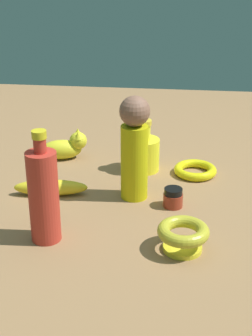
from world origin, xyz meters
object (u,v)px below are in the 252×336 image
object	(u,v)px
bangle	(195,170)
nail_polish_jar	(173,198)
bottle_tall	(44,195)
person_figure_adult	(134,147)
bottle_short	(143,152)
bowl	(183,234)
banana	(51,188)
cat_figurine	(65,147)

from	to	relation	value
bangle	nail_polish_jar	world-z (taller)	nail_polish_jar
bangle	bottle_tall	size ratio (longest dim) A/B	0.48
bottle_tall	person_figure_adult	size ratio (longest dim) A/B	0.95
bottle_short	bowl	xyz separation A→B (m)	(-0.38, -0.11, -0.02)
banana	bangle	bearing A→B (deg)	-161.68
cat_figurine	banana	bearing A→B (deg)	-175.86
nail_polish_jar	banana	size ratio (longest dim) A/B	0.26
nail_polish_jar	cat_figurine	distance (m)	0.40
cat_figurine	bottle_tall	size ratio (longest dim) A/B	0.63
bangle	banana	size ratio (longest dim) A/B	0.63
nail_polish_jar	cat_figurine	xyz separation A→B (m)	(0.25, 0.31, 0.01)
bottle_tall	nail_polish_jar	bearing A→B (deg)	-55.96
nail_polish_jar	bowl	xyz separation A→B (m)	(-0.18, -0.03, 0.01)
person_figure_adult	bottle_short	bearing A→B (deg)	-2.81
bowl	person_figure_adult	xyz separation A→B (m)	(0.22, 0.12, 0.09)
banana	person_figure_adult	distance (m)	0.23
bottle_short	bowl	bearing A→B (deg)	-163.57
banana	bowl	size ratio (longest dim) A/B	1.73
cat_figurine	person_figure_adult	distance (m)	0.32
nail_polish_jar	bottle_short	xyz separation A→B (m)	(0.20, 0.09, 0.03)
nail_polish_jar	banana	distance (m)	0.29
bottle_short	cat_figurine	size ratio (longest dim) A/B	0.94
cat_figurine	bowl	size ratio (longest dim) A/B	1.45
nail_polish_jar	bottle_tall	size ratio (longest dim) A/B	0.19
cat_figurine	person_figure_adult	xyz separation A→B (m)	(-0.21, -0.22, 0.09)
bottle_tall	bottle_short	bearing A→B (deg)	-24.40
bangle	nail_polish_jar	xyz separation A→B (m)	(-0.19, 0.05, 0.01)
bangle	bottle_tall	distance (m)	0.48
nail_polish_jar	person_figure_adult	xyz separation A→B (m)	(0.04, 0.09, 0.11)
person_figure_adult	bangle	bearing A→B (deg)	-44.72
cat_figurine	bottle_tall	bearing A→B (deg)	-172.20
cat_figurine	bowl	bearing A→B (deg)	-141.94
bowl	bottle_short	bearing A→B (deg)	16.43
person_figure_adult	bowl	bearing A→B (deg)	-151.26
bottle_short	bottle_tall	size ratio (longest dim) A/B	0.59
bottle_short	bottle_tall	distance (m)	0.41
cat_figurine	bowl	xyz separation A→B (m)	(-0.43, -0.34, 0.00)
banana	bottle_short	distance (m)	0.27
nail_polish_jar	person_figure_adult	world-z (taller)	person_figure_adult
nail_polish_jar	banana	xyz separation A→B (m)	(0.02, 0.29, -0.00)
bangle	bowl	size ratio (longest dim) A/B	1.09
bangle	cat_figurine	world-z (taller)	cat_figurine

